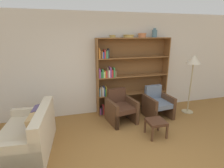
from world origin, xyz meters
TOP-DOWN VIEW (x-y plane):
  - ground_plane at (0.00, 0.00)m, footprint 24.00×24.00m
  - wall_back at (0.00, 2.46)m, footprint 12.00×0.06m
  - bookshelf at (0.36, 2.30)m, footprint 2.07×0.30m
  - bowl_stoneware at (-0.06, 2.27)m, footprint 0.17×0.17m
  - bowl_olive at (0.37, 2.27)m, footprint 0.29×0.29m
  - bowl_sage at (0.76, 2.27)m, footprint 0.23×0.23m
  - vase_tall at (1.13, 2.27)m, footprint 0.14×0.14m
  - couch at (-2.08, 1.07)m, footprint 1.03×1.53m
  - armchair_leather at (-0.00, 1.74)m, footprint 0.75×0.78m
  - armchair_cushioned at (1.05, 1.74)m, footprint 0.70×0.73m
  - floor_lamp at (2.06, 1.73)m, footprint 0.36×0.36m
  - footstool at (0.54, 0.87)m, footprint 0.39×0.39m

SIDE VIEW (x-z plane):
  - ground_plane at x=0.00m, z-range 0.00..0.00m
  - couch at x=-2.08m, z-range -0.12..0.73m
  - footstool at x=0.54m, z-range 0.12..0.49m
  - armchair_leather at x=0.00m, z-range -0.04..0.79m
  - armchair_cushioned at x=1.05m, z-range -0.04..0.79m
  - bookshelf at x=0.36m, z-range -0.05..2.05m
  - wall_back at x=0.00m, z-range 0.00..2.75m
  - floor_lamp at x=2.06m, z-range 0.59..2.24m
  - bowl_stoneware at x=-0.06m, z-range 2.11..2.17m
  - bowl_olive at x=0.37m, z-range 2.11..2.18m
  - bowl_sage at x=0.76m, z-range 2.11..2.22m
  - vase_tall at x=1.13m, z-range 2.09..2.33m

